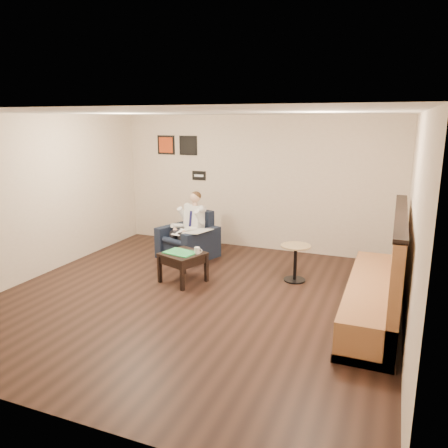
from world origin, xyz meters
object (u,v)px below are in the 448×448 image
at_px(side_table, 183,267).
at_px(seated_man, 183,228).
at_px(smartphone, 193,251).
at_px(coffee_mug, 197,250).
at_px(banquette, 375,266).
at_px(cafe_table, 295,263).
at_px(green_folder, 180,252).
at_px(armchair, 188,235).

bearing_deg(side_table, seated_man, 116.54).
bearing_deg(seated_man, smartphone, -36.50).
xyz_separation_m(coffee_mug, banquette, (2.83, -0.26, 0.18)).
height_order(coffee_mug, cafe_table, cafe_table).
relative_size(side_table, green_folder, 1.22).
bearing_deg(side_table, armchair, 113.01).
relative_size(banquette, cafe_table, 4.59).
height_order(armchair, cafe_table, armchair).
height_order(armchair, coffee_mug, armchair).
distance_m(coffee_mug, banquette, 2.85).
xyz_separation_m(armchair, side_table, (0.54, -1.27, -0.20)).
height_order(seated_man, coffee_mug, seated_man).
relative_size(armchair, smartphone, 5.90).
height_order(side_table, smartphone, smartphone).
distance_m(smartphone, cafe_table, 1.76).
xyz_separation_m(seated_man, side_table, (0.58, -1.16, -0.37)).
height_order(smartphone, cafe_table, cafe_table).
bearing_deg(green_folder, armchair, 111.32).
relative_size(green_folder, smartphone, 3.21).
bearing_deg(banquette, armchair, 157.81).
distance_m(coffee_mug, cafe_table, 1.69).
bearing_deg(coffee_mug, cafe_table, 24.89).
xyz_separation_m(armchair, banquette, (3.61, -1.47, 0.29)).
distance_m(banquette, cafe_table, 1.69).
relative_size(seated_man, smartphone, 7.83).
bearing_deg(side_table, banquette, -3.79).
height_order(side_table, green_folder, green_folder).
bearing_deg(armchair, coffee_mug, -38.37).
bearing_deg(smartphone, armchair, 150.30).
distance_m(side_table, banquette, 3.12).
bearing_deg(coffee_mug, banquette, -5.29).
relative_size(seated_man, coffee_mug, 11.54).
height_order(seated_man, smartphone, seated_man).
height_order(green_folder, coffee_mug, coffee_mug).
relative_size(green_folder, cafe_table, 0.81).
bearing_deg(side_table, smartphone, 52.74).
bearing_deg(coffee_mug, smartphone, 142.99).
height_order(seated_man, cafe_table, seated_man).
relative_size(smartphone, banquette, 0.05).
relative_size(side_table, coffee_mug, 5.79).
bearing_deg(armchair, cafe_table, 6.37).
distance_m(armchair, cafe_table, 2.35).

